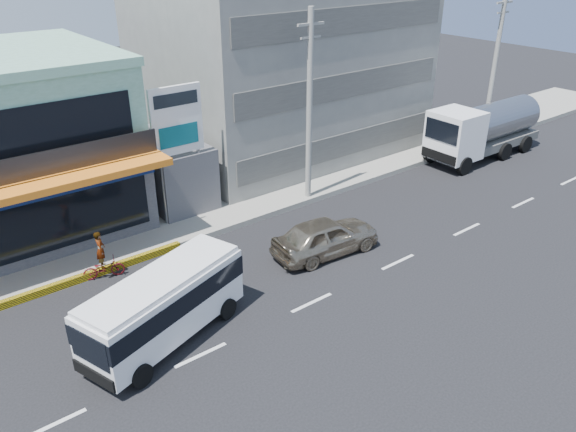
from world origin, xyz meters
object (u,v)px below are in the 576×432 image
object	(u,v)px
utility_pole_far	(494,67)
motorcycle_rider	(103,263)
concrete_building	(281,42)
billboard	(177,128)
satellite_dish	(171,144)
tanker_truck	(482,129)
minibus	(164,302)
sedan	(326,236)
utility_pole_near	(309,108)

from	to	relation	value
utility_pole_far	motorcycle_rider	size ratio (longest dim) A/B	4.62
concrete_building	billboard	bearing A→B (deg)	-151.08
satellite_dish	utility_pole_far	world-z (taller)	utility_pole_far
tanker_truck	motorcycle_rider	bearing A→B (deg)	177.54
motorcycle_rider	minibus	bearing A→B (deg)	-87.75
concrete_building	satellite_dish	size ratio (longest dim) A/B	10.67
billboard	minibus	distance (m)	9.75
minibus	sedan	bearing A→B (deg)	7.31
concrete_building	minibus	size ratio (longest dim) A/B	2.41
concrete_building	billboard	xyz separation A→B (m)	(-10.50, -5.80, -2.07)
billboard	utility_pole_near	distance (m)	6.75
sedan	motorcycle_rider	bearing A→B (deg)	69.62
tanker_truck	motorcycle_rider	world-z (taller)	tanker_truck
minibus	concrete_building	bearing A→B (deg)	41.13
minibus	tanker_truck	bearing A→B (deg)	9.81
utility_pole_far	motorcycle_rider	bearing A→B (deg)	-178.76
concrete_building	motorcycle_rider	world-z (taller)	concrete_building
utility_pole_far	concrete_building	bearing A→B (deg)	147.65
satellite_dish	minibus	size ratio (longest dim) A/B	0.23
concrete_building	sedan	size ratio (longest dim) A/B	3.17
concrete_building	utility_pole_near	size ratio (longest dim) A/B	1.60
utility_pole_near	tanker_truck	world-z (taller)	utility_pole_near
tanker_truck	motorcycle_rider	xyz separation A→B (m)	(-24.73, 1.06, -1.18)
sedan	tanker_truck	size ratio (longest dim) A/B	0.56
sedan	tanker_truck	distance (m)	16.40
billboard	utility_pole_far	world-z (taller)	utility_pole_far
concrete_building	satellite_dish	distance (m)	11.30
satellite_dish	sedan	distance (m)	9.34
sedan	tanker_truck	bearing A→B (deg)	-73.35
minibus	tanker_truck	distance (m)	24.89
utility_pole_far	tanker_truck	size ratio (longest dim) A/B	1.11
sedan	motorcycle_rider	distance (m)	9.64
sedan	motorcycle_rider	world-z (taller)	motorcycle_rider
utility_pole_far	billboard	bearing A→B (deg)	175.43
sedan	billboard	bearing A→B (deg)	33.43
utility_pole_far	tanker_truck	distance (m)	4.69
utility_pole_far	motorcycle_rider	world-z (taller)	utility_pole_far
concrete_building	utility_pole_near	bearing A→B (deg)	-117.76
minibus	motorcycle_rider	world-z (taller)	minibus
minibus	motorcycle_rider	size ratio (longest dim) A/B	3.06
concrete_building	satellite_dish	world-z (taller)	concrete_building
satellite_dish	utility_pole_far	size ratio (longest dim) A/B	0.15
minibus	sedan	size ratio (longest dim) A/B	1.31
utility_pole_near	minibus	size ratio (longest dim) A/B	1.51
satellite_dish	billboard	size ratio (longest dim) A/B	0.22
concrete_building	utility_pole_far	distance (m)	14.32
utility_pole_near	motorcycle_rider	world-z (taller)	utility_pole_near
motorcycle_rider	billboard	bearing A→B (deg)	24.91
billboard	utility_pole_far	size ratio (longest dim) A/B	0.69
satellite_dish	tanker_truck	distance (m)	19.85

